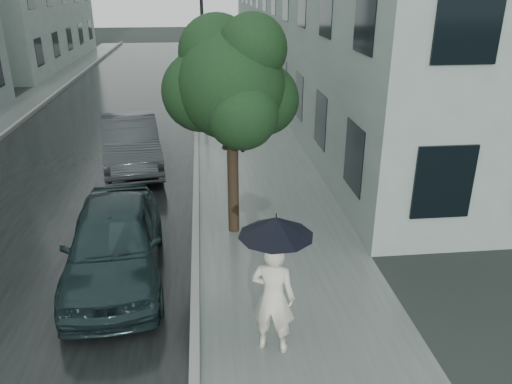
{
  "coord_description": "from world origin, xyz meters",
  "views": [
    {
      "loc": [
        -1.3,
        -7.09,
        5.19
      ],
      "look_at": [
        -0.31,
        2.1,
        1.3
      ],
      "focal_mm": 35.0,
      "sensor_mm": 36.0,
      "label": 1
    }
  ],
  "objects": [
    {
      "name": "kerb_near",
      "position": [
        -1.57,
        12.0,
        0.07
      ],
      "size": [
        0.15,
        60.0,
        0.15
      ],
      "primitive_type": "cube",
      "color": "slate",
      "rests_on": "ground"
    },
    {
      "name": "pedestrian",
      "position": [
        -0.39,
        -1.0,
        0.92
      ],
      "size": [
        0.77,
        0.64,
        1.81
      ],
      "primitive_type": "imported",
      "rotation": [
        0.0,
        0.0,
        2.79
      ],
      "color": "silver",
      "rests_on": "sidewalk"
    },
    {
      "name": "lamp_post",
      "position": [
        -1.35,
        12.52,
        2.88
      ],
      "size": [
        0.85,
        0.32,
        5.03
      ],
      "rotation": [
        0.0,
        0.0,
        -0.04
      ],
      "color": "black",
      "rests_on": "ground"
    },
    {
      "name": "asphalt_road",
      "position": [
        -5.08,
        12.0,
        0.0
      ],
      "size": [
        6.85,
        60.0,
        0.0
      ],
      "primitive_type": "cube",
      "color": "black",
      "rests_on": "ground"
    },
    {
      "name": "ground",
      "position": [
        0.0,
        0.0,
        0.0
      ],
      "size": [
        120.0,
        120.0,
        0.0
      ],
      "primitive_type": "plane",
      "color": "black",
      "rests_on": "ground"
    },
    {
      "name": "umbrella",
      "position": [
        -0.37,
        -1.01,
        2.09
      ],
      "size": [
        1.39,
        1.39,
        1.34
      ],
      "rotation": [
        0.0,
        0.0,
        0.37
      ],
      "color": "black",
      "rests_on": "ground"
    },
    {
      "name": "sidewalk",
      "position": [
        0.25,
        12.0,
        0.0
      ],
      "size": [
        3.5,
        60.0,
        0.01
      ],
      "primitive_type": "cube",
      "color": "slate",
      "rests_on": "ground"
    },
    {
      "name": "car_far",
      "position": [
        -3.5,
        7.62,
        0.75
      ],
      "size": [
        2.28,
        4.72,
        1.49
      ],
      "primitive_type": "imported",
      "rotation": [
        0.0,
        0.0,
        0.16
      ],
      "color": "#26292B",
      "rests_on": "ground"
    },
    {
      "name": "kerb_far",
      "position": [
        -8.57,
        12.0,
        0.07
      ],
      "size": [
        0.15,
        60.0,
        0.15
      ],
      "primitive_type": "cube",
      "color": "slate",
      "rests_on": "ground"
    },
    {
      "name": "car_near",
      "position": [
        -3.04,
        1.34,
        0.73
      ],
      "size": [
        2.04,
        4.39,
        1.46
      ],
      "primitive_type": "imported",
      "rotation": [
        0.0,
        0.0,
        0.08
      ],
      "color": "#182728",
      "rests_on": "ground"
    },
    {
      "name": "street_tree",
      "position": [
        -0.71,
        3.09,
        3.29
      ],
      "size": [
        2.87,
        2.61,
        4.69
      ],
      "color": "#332619",
      "rests_on": "ground"
    },
    {
      "name": "building_far_b",
      "position": [
        -13.77,
        30.0,
        4.0
      ],
      "size": [
        7.02,
        18.0,
        8.0
      ],
      "color": "#93A09A",
      "rests_on": "ground"
    }
  ]
}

